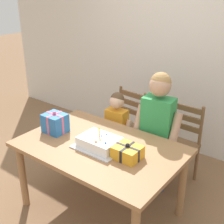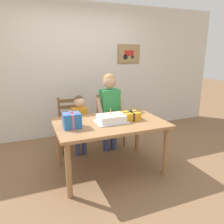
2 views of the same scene
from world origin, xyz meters
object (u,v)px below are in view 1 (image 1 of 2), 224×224
at_px(dining_table, 100,154).
at_px(child_older, 158,122).
at_px(child_younger, 117,126).
at_px(chair_left, 124,127).
at_px(gift_box_beside_cake, 127,152).
at_px(chair_right, 177,144).
at_px(gift_box_red_large, 55,123).
at_px(birthday_cake, 100,143).

relative_size(dining_table, child_older, 1.12).
relative_size(child_older, child_younger, 1.31).
bearing_deg(dining_table, chair_left, 111.35).
relative_size(gift_box_beside_cake, chair_right, 0.26).
height_order(gift_box_red_large, chair_left, gift_box_red_large).
bearing_deg(chair_right, child_older, -111.64).
bearing_deg(child_older, child_younger, 179.92).
height_order(chair_left, child_younger, child_younger).
distance_m(birthday_cake, chair_left, 1.06).
xyz_separation_m(chair_left, child_younger, (0.09, -0.28, 0.15)).
xyz_separation_m(gift_box_red_large, chair_left, (0.18, 0.96, -0.37)).
xyz_separation_m(dining_table, child_younger, (-0.27, 0.63, -0.03)).
distance_m(birthday_cake, child_older, 0.69).
height_order(birthday_cake, child_younger, child_younger).
relative_size(gift_box_beside_cake, chair_left, 0.26).
distance_m(gift_box_red_large, child_older, 1.03).
xyz_separation_m(dining_table, gift_box_beside_cake, (0.32, -0.02, 0.15)).
bearing_deg(gift_box_beside_cake, chair_right, 87.47).
bearing_deg(birthday_cake, child_younger, 113.73).
height_order(birthday_cake, chair_left, birthday_cake).
bearing_deg(gift_box_red_large, child_older, 40.92).
height_order(dining_table, chair_right, chair_right).
bearing_deg(birthday_cake, dining_table, 123.89).
xyz_separation_m(birthday_cake, child_younger, (-0.29, 0.65, -0.17)).
bearing_deg(child_younger, birthday_cake, -66.27).
bearing_deg(chair_left, gift_box_red_large, -100.49).
bearing_deg(chair_left, chair_right, 0.01).
distance_m(gift_box_red_large, chair_right, 1.36).
bearing_deg(chair_right, dining_table, -111.61).
bearing_deg(child_older, birthday_cake, -109.55).
bearing_deg(chair_left, child_younger, -73.16).
relative_size(dining_table, birthday_cake, 3.40).
bearing_deg(chair_left, gift_box_beside_cake, -54.01).
distance_m(gift_box_red_large, chair_left, 1.04).
distance_m(gift_box_red_large, gift_box_beside_cake, 0.85).
relative_size(chair_left, chair_right, 1.00).
height_order(birthday_cake, chair_right, birthday_cake).
height_order(chair_left, child_older, child_older).
distance_m(gift_box_beside_cake, child_older, 0.65).
relative_size(gift_box_red_large, child_older, 0.17).
height_order(dining_table, gift_box_beside_cake, gift_box_beside_cake).
relative_size(dining_table, child_younger, 1.47).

